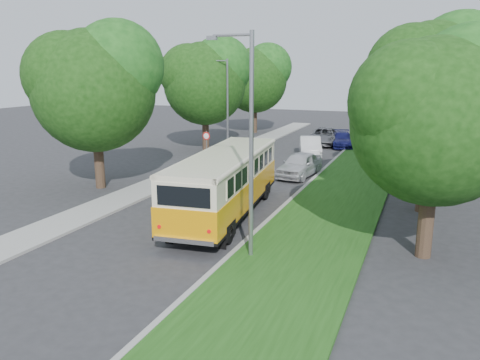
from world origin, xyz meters
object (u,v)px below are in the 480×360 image
at_px(lamppost_near, 249,140).
at_px(car_grey, 324,136).
at_px(car_silver, 300,165).
at_px(car_blue, 342,139).
at_px(lamppost_far, 226,104).
at_px(vintage_bus, 226,184).
at_px(car_white, 310,146).

height_order(lamppost_near, car_grey, lamppost_near).
relative_size(car_silver, car_grey, 0.84).
bearing_deg(car_blue, lamppost_far, -149.49).
relative_size(vintage_bus, car_blue, 2.25).
distance_m(lamppost_far, car_grey, 11.06).
xyz_separation_m(lamppost_far, car_white, (6.08, 2.67, -3.36)).
bearing_deg(car_white, car_blue, 56.28).
distance_m(lamppost_far, car_silver, 9.29).
height_order(car_silver, car_grey, car_silver).
height_order(lamppost_near, car_blue, lamppost_near).
bearing_deg(car_silver, car_white, 105.61).
bearing_deg(car_grey, car_silver, -89.51).
relative_size(lamppost_near, car_silver, 1.77).
bearing_deg(car_white, vintage_bus, -106.46).
bearing_deg(car_grey, lamppost_far, -129.13).
bearing_deg(lamppost_near, car_silver, 97.09).
bearing_deg(lamppost_far, car_white, 23.67).
bearing_deg(car_blue, lamppost_near, -102.75).
height_order(lamppost_near, vintage_bus, lamppost_near).
relative_size(vintage_bus, car_white, 2.26).
bearing_deg(lamppost_near, lamppost_far, 115.71).
bearing_deg(car_blue, vintage_bus, -109.35).
bearing_deg(car_grey, car_white, -93.39).
bearing_deg(lamppost_far, vintage_bus, -66.67).
distance_m(lamppost_near, car_grey, 27.61).
height_order(lamppost_far, car_silver, lamppost_far).
xyz_separation_m(vintage_bus, car_blue, (1.55, 22.20, -0.87)).
bearing_deg(vintage_bus, lamppost_far, 106.99).
xyz_separation_m(car_white, car_blue, (1.61, 5.27, -0.09)).
xyz_separation_m(lamppost_near, lamppost_far, (-8.91, 18.50, -0.25)).
bearing_deg(lamppost_far, car_blue, 45.87).
bearing_deg(lamppost_far, car_silver, -33.74).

